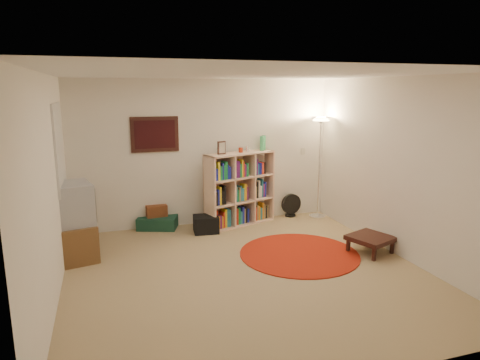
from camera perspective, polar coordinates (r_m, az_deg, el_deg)
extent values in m
cube|color=tan|center=(5.66, 0.91, -12.36)|extent=(4.50, 4.50, 0.02)
cube|color=white|center=(5.16, 1.00, 14.08)|extent=(4.50, 4.50, 0.02)
cube|color=white|center=(7.41, -4.67, 3.62)|extent=(4.50, 0.02, 2.50)
cube|color=white|center=(3.28, 13.82, -7.42)|extent=(4.50, 0.02, 2.50)
cube|color=white|center=(5.03, -24.22, -1.37)|extent=(0.02, 4.50, 2.50)
cube|color=white|center=(6.35, 20.67, 1.49)|extent=(0.02, 4.50, 2.50)
cube|color=black|center=(7.19, -11.30, 5.99)|extent=(0.78, 0.04, 0.58)
cube|color=#380B0F|center=(7.17, -11.28, 5.98)|extent=(0.66, 0.01, 0.46)
cube|color=white|center=(6.26, -22.99, 3.95)|extent=(0.03, 1.00, 1.20)
cube|color=beige|center=(8.01, 8.39, 3.80)|extent=(0.08, 0.01, 0.12)
cube|color=beige|center=(7.57, -0.02, -5.78)|extent=(1.32, 0.75, 0.03)
cube|color=beige|center=(7.29, -0.02, 3.58)|extent=(1.32, 0.75, 0.03)
cube|color=beige|center=(7.06, -4.08, -1.87)|extent=(0.14, 0.35, 1.27)
cube|color=beige|center=(7.78, 3.66, -0.57)|extent=(0.14, 0.35, 1.27)
cube|color=beige|center=(7.54, -0.80, -0.95)|extent=(1.21, 0.43, 1.27)
cube|color=beige|center=(7.28, -1.36, -1.41)|extent=(0.14, 0.34, 1.22)
cube|color=beige|center=(7.53, 1.28, -0.97)|extent=(0.14, 0.34, 1.22)
cube|color=beige|center=(7.45, -0.02, -2.77)|extent=(1.26, 0.72, 0.03)
cube|color=beige|center=(7.36, -0.02, 0.42)|extent=(1.26, 0.72, 0.03)
cube|color=yellow|center=(7.17, -3.64, -5.50)|extent=(0.08, 0.15, 0.28)
cube|color=red|center=(7.19, -3.37, -5.26)|extent=(0.08, 0.15, 0.32)
cube|color=orange|center=(7.22, -3.10, -5.60)|extent=(0.08, 0.15, 0.22)
cube|color=#5F1C71|center=(7.25, -2.84, -5.55)|extent=(0.08, 0.15, 0.22)
cube|color=orange|center=(7.27, -2.61, -5.56)|extent=(0.07, 0.15, 0.20)
cube|color=red|center=(7.27, -2.40, -5.26)|extent=(0.07, 0.15, 0.27)
cube|color=yellow|center=(7.29, -2.17, -5.04)|extent=(0.08, 0.15, 0.32)
cube|color=teal|center=(7.31, -1.91, -4.96)|extent=(0.08, 0.15, 0.32)
cube|color=teal|center=(7.33, -1.64, -5.01)|extent=(0.08, 0.15, 0.30)
cube|color=#5F1C71|center=(7.07, -3.68, -2.61)|extent=(0.09, 0.15, 0.20)
cube|color=black|center=(7.09, -3.39, -2.48)|extent=(0.08, 0.15, 0.22)
cube|color=#1C27AA|center=(7.11, -3.14, -2.28)|extent=(0.08, 0.15, 0.26)
cube|color=yellow|center=(7.12, -2.90, -2.08)|extent=(0.08, 0.15, 0.30)
cube|color=black|center=(7.15, -2.62, -2.31)|extent=(0.08, 0.15, 0.23)
cube|color=black|center=(7.17, -2.32, -1.94)|extent=(0.09, 0.15, 0.31)
cube|color=#1C8E46|center=(6.98, -3.73, 0.85)|extent=(0.09, 0.15, 0.25)
cube|color=#1C27AA|center=(7.00, -3.40, 0.71)|extent=(0.09, 0.15, 0.21)
cube|color=yellow|center=(7.02, -3.10, 1.18)|extent=(0.08, 0.15, 0.32)
cube|color=#1C8E46|center=(7.05, -2.80, 0.92)|extent=(0.09, 0.15, 0.24)
cube|color=#1C27AA|center=(7.07, -2.56, 1.15)|extent=(0.07, 0.15, 0.29)
cube|color=#1C8E46|center=(7.08, -2.36, 1.07)|extent=(0.07, 0.15, 0.26)
cube|color=#1C8E46|center=(7.10, -2.12, 1.29)|extent=(0.09, 0.15, 0.31)
cube|color=#1C27AA|center=(7.13, -1.87, 1.10)|extent=(0.07, 0.15, 0.25)
cube|color=#1C27AA|center=(7.15, -1.64, 0.98)|extent=(0.08, 0.15, 0.21)
cube|color=red|center=(7.40, -0.89, -4.80)|extent=(0.08, 0.15, 0.31)
cube|color=red|center=(7.42, -0.64, -4.84)|extent=(0.08, 0.15, 0.28)
cube|color=#1C8E46|center=(7.45, -0.37, -4.76)|extent=(0.09, 0.15, 0.29)
cube|color=teal|center=(7.48, -0.11, -4.97)|extent=(0.08, 0.15, 0.22)
cube|color=#1C27AA|center=(7.49, 0.15, -4.64)|extent=(0.09, 0.15, 0.29)
cube|color=#9C8855|center=(7.52, 0.37, -4.72)|extent=(0.07, 0.14, 0.26)
cube|color=black|center=(7.53, 0.56, -4.56)|extent=(0.08, 0.15, 0.29)
cube|color=#1C27AA|center=(7.56, 0.80, -4.68)|extent=(0.08, 0.15, 0.25)
cube|color=#5F1C71|center=(7.30, -0.93, -2.07)|extent=(0.07, 0.15, 0.22)
cube|color=teal|center=(7.31, -0.73, -1.85)|extent=(0.07, 0.15, 0.27)
cube|color=#1C8E46|center=(7.34, -0.52, -2.05)|extent=(0.08, 0.15, 0.20)
cube|color=#9C8855|center=(7.35, -0.31, -1.87)|extent=(0.07, 0.15, 0.24)
cube|color=teal|center=(7.36, -0.13, -1.75)|extent=(0.07, 0.15, 0.26)
cube|color=teal|center=(7.39, 0.11, -1.89)|extent=(0.09, 0.15, 0.22)
cube|color=yellow|center=(7.41, 0.34, -1.59)|extent=(0.07, 0.15, 0.29)
cube|color=orange|center=(7.42, 0.53, -1.57)|extent=(0.07, 0.15, 0.28)
cube|color=#5F1C71|center=(7.45, 0.72, -1.73)|extent=(0.07, 0.15, 0.23)
cube|color=teal|center=(7.21, -0.95, 1.10)|extent=(0.07, 0.15, 0.22)
cube|color=#5F1C71|center=(7.22, -0.73, 1.45)|extent=(0.08, 0.15, 0.30)
cube|color=#5F1C71|center=(7.25, -0.45, 1.43)|extent=(0.09, 0.15, 0.29)
cube|color=#1C8E46|center=(7.28, -0.18, 1.28)|extent=(0.08, 0.15, 0.24)
cube|color=yellow|center=(7.29, 0.03, 1.57)|extent=(0.07, 0.15, 0.31)
cube|color=red|center=(7.31, 0.22, 1.47)|extent=(0.07, 0.15, 0.27)
cube|color=#5F1C71|center=(7.33, 0.43, 1.29)|extent=(0.08, 0.15, 0.22)
cube|color=#1C8E46|center=(7.36, 0.68, 1.39)|extent=(0.08, 0.15, 0.24)
cube|color=#5F1C71|center=(7.64, 1.69, -4.26)|extent=(0.08, 0.15, 0.31)
cube|color=red|center=(7.67, 1.89, -4.46)|extent=(0.08, 0.15, 0.24)
cube|color=#9C8855|center=(7.68, 2.08, -4.30)|extent=(0.07, 0.15, 0.27)
cube|color=orange|center=(7.71, 2.29, -4.35)|extent=(0.08, 0.15, 0.25)
cube|color=teal|center=(7.74, 2.54, -4.41)|extent=(0.09, 0.15, 0.21)
cube|color=orange|center=(7.75, 2.78, -4.06)|extent=(0.08, 0.15, 0.30)
cube|color=#9C8855|center=(7.78, 2.99, -4.17)|extent=(0.08, 0.15, 0.25)
cube|color=black|center=(7.81, 3.20, -4.32)|extent=(0.08, 0.15, 0.20)
cube|color=#9C8855|center=(7.83, 3.40, -4.15)|extent=(0.07, 0.15, 0.23)
cube|color=#5F1C71|center=(7.55, 1.69, -1.64)|extent=(0.07, 0.15, 0.21)
cube|color=#9C8855|center=(7.56, 1.86, -1.60)|extent=(0.07, 0.15, 0.21)
cube|color=black|center=(7.57, 2.05, -1.27)|extent=(0.08, 0.15, 0.29)
cube|color=white|center=(7.59, 2.27, -1.15)|extent=(0.08, 0.15, 0.31)
cube|color=white|center=(7.63, 2.49, -1.50)|extent=(0.08, 0.15, 0.21)
cube|color=teal|center=(7.64, 2.71, -1.03)|extent=(0.07, 0.15, 0.33)
cube|color=#5F1C71|center=(7.67, 2.91, -1.32)|extent=(0.08, 0.15, 0.24)
cube|color=#1C27AA|center=(7.69, 3.10, -1.16)|extent=(0.07, 0.15, 0.27)
cube|color=teal|center=(7.46, 1.76, 1.83)|extent=(0.09, 0.15, 0.32)
cube|color=#5F1C71|center=(7.48, 1.99, 1.77)|extent=(0.07, 0.15, 0.29)
cube|color=teal|center=(7.51, 2.16, 1.46)|extent=(0.07, 0.14, 0.20)
cube|color=#1C27AA|center=(7.52, 2.33, 1.55)|extent=(0.07, 0.15, 0.22)
cube|color=#1C27AA|center=(7.54, 2.51, 1.54)|extent=(0.07, 0.15, 0.21)
cube|color=red|center=(7.57, 2.74, 1.59)|extent=(0.09, 0.15, 0.21)
cube|color=black|center=(7.59, 2.99, 1.61)|extent=(0.08, 0.15, 0.21)
cube|color=black|center=(7.08, -2.48, 4.32)|extent=(0.15, 0.07, 0.22)
cube|color=#AA9F8E|center=(7.07, -2.41, 4.31)|extent=(0.11, 0.05, 0.17)
cylinder|color=#B82B11|center=(7.29, 0.10, 4.01)|extent=(0.09, 0.09, 0.08)
cylinder|color=white|center=(7.38, 1.00, 4.18)|extent=(0.08, 0.08, 0.10)
cylinder|color=#4FCE7E|center=(7.52, 2.94, 4.90)|extent=(0.09, 0.09, 0.25)
cylinder|color=#4FCE7E|center=(7.62, 3.16, 5.00)|extent=(0.09, 0.09, 0.25)
cylinder|color=white|center=(8.10, 10.26, -4.77)|extent=(0.31, 0.31, 0.03)
cylinder|color=white|center=(7.89, 10.49, 1.33)|extent=(0.03, 0.03, 1.72)
cone|color=white|center=(7.78, 10.74, 7.79)|extent=(0.37, 0.37, 0.14)
cylinder|color=#FFD88C|center=(7.78, 10.74, 7.83)|extent=(0.30, 0.30, 0.02)
cylinder|color=black|center=(8.08, 6.71, -4.69)|extent=(0.22, 0.22, 0.03)
cylinder|color=black|center=(8.05, 6.73, -4.05)|extent=(0.04, 0.04, 0.15)
cylinder|color=black|center=(8.00, 6.84, -3.18)|extent=(0.38, 0.12, 0.38)
cube|color=brown|center=(6.44, -21.20, -7.57)|extent=(0.67, 0.84, 0.51)
cube|color=#A5A5AA|center=(6.29, -21.57, -2.93)|extent=(0.64, 0.72, 0.56)
cube|color=black|center=(6.33, -19.24, -2.66)|extent=(0.14, 0.52, 0.47)
cube|color=black|center=(6.33, -19.20, -2.65)|extent=(0.12, 0.46, 0.41)
cube|color=#153A2B|center=(7.46, -10.92, -5.55)|extent=(0.75, 0.61, 0.21)
cube|color=brown|center=(7.43, -11.12, -3.99)|extent=(0.37, 0.28, 0.20)
cube|color=black|center=(7.13, -4.55, -5.88)|extent=(0.43, 0.38, 0.28)
cylinder|color=silver|center=(7.49, -1.55, -5.11)|extent=(0.12, 0.12, 0.24)
cylinder|color=maroon|center=(6.29, 7.90, -9.72)|extent=(1.71, 1.71, 0.02)
cube|color=black|center=(6.50, 17.01, -7.44)|extent=(0.70, 0.70, 0.07)
cube|color=black|center=(6.26, 17.46, -9.40)|extent=(0.06, 0.06, 0.20)
cube|color=black|center=(6.61, 19.61, -8.41)|extent=(0.06, 0.06, 0.20)
cube|color=black|center=(6.49, 14.24, -8.43)|extent=(0.06, 0.06, 0.20)
cube|color=black|center=(6.83, 16.49, -7.54)|extent=(0.06, 0.06, 0.20)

